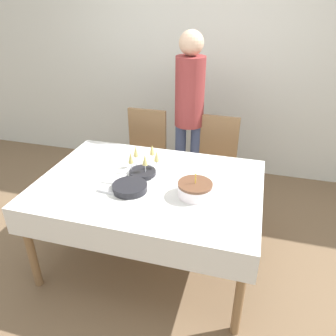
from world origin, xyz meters
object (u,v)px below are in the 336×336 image
plate_stack_main (130,187)px  person_standing (189,104)px  champagne_tray (144,161)px  dining_chair_far_right (214,161)px  plate_stack_dessert (143,173)px  birthday_cake (195,189)px  dining_chair_far_left (145,153)px

plate_stack_main → person_standing: size_ratio=0.15×
champagne_tray → person_standing: bearing=79.6°
dining_chair_far_right → plate_stack_dessert: dining_chair_far_right is taller
dining_chair_far_right → plate_stack_main: dining_chair_far_right is taller
birthday_cake → plate_stack_dessert: bearing=158.4°
dining_chair_far_left → champagne_tray: dining_chair_far_left is taller
birthday_cake → dining_chair_far_left: bearing=126.2°
champagne_tray → birthday_cake: bearing=-28.5°
dining_chair_far_left → person_standing: (0.43, 0.13, 0.51)m
champagne_tray → person_standing: person_standing is taller
birthday_cake → plate_stack_main: (-0.46, -0.06, -0.03)m
birthday_cake → plate_stack_main: 0.46m
dining_chair_far_left → plate_stack_dessert: (0.28, -0.81, 0.24)m
person_standing → birthday_cake: bearing=-75.3°
dining_chair_far_left → person_standing: person_standing is taller
person_standing → champagne_tray: bearing=-100.4°
champagne_tray → dining_chair_far_right: bearing=58.5°
birthday_cake → person_standing: size_ratio=0.14×
champagne_tray → person_standing: 0.91m
plate_stack_main → birthday_cake: bearing=7.5°
plate_stack_main → dining_chair_far_left: bearing=104.3°
champagne_tray → plate_stack_dessert: (0.01, -0.07, -0.06)m
plate_stack_dessert → person_standing: person_standing is taller
birthday_cake → person_standing: person_standing is taller
person_standing → plate_stack_dessert: bearing=-99.2°
dining_chair_far_right → person_standing: person_standing is taller
birthday_cake → plate_stack_dessert: size_ratio=1.17×
person_standing → plate_stack_main: bearing=-97.9°
dining_chair_far_right → birthday_cake: 1.03m
dining_chair_far_left → dining_chair_far_right: size_ratio=1.00×
plate_stack_dessert → plate_stack_main: bearing=-92.6°
dining_chair_far_left → champagne_tray: size_ratio=3.11×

